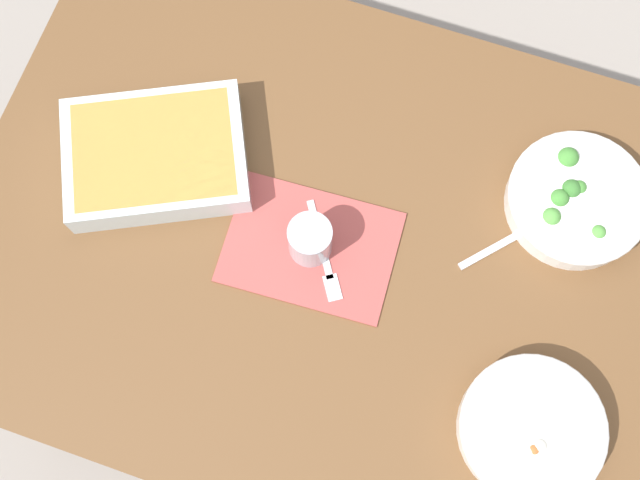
# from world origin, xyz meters

# --- Properties ---
(ground_plane) EXTENTS (6.00, 6.00, 0.00)m
(ground_plane) POSITION_xyz_m (0.00, 0.00, 0.00)
(ground_plane) COLOR #9E9389
(dining_table) EXTENTS (1.20, 0.90, 0.74)m
(dining_table) POSITION_xyz_m (0.00, 0.00, 0.65)
(dining_table) COLOR brown
(dining_table) RESTS_ON ground_plane
(placemat) EXTENTS (0.29, 0.21, 0.00)m
(placemat) POSITION_xyz_m (0.01, 0.02, 0.74)
(placemat) COLOR #B24C47
(placemat) RESTS_ON dining_table
(stew_bowl) EXTENTS (0.22, 0.22, 0.06)m
(stew_bowl) POSITION_xyz_m (-0.40, 0.19, 0.77)
(stew_bowl) COLOR white
(stew_bowl) RESTS_ON dining_table
(broccoli_bowl) EXTENTS (0.23, 0.23, 0.06)m
(broccoli_bowl) POSITION_xyz_m (-0.38, -0.19, 0.77)
(broccoli_bowl) COLOR white
(broccoli_bowl) RESTS_ON dining_table
(baking_dish) EXTENTS (0.37, 0.33, 0.06)m
(baking_dish) POSITION_xyz_m (0.31, -0.04, 0.77)
(baking_dish) COLOR silver
(baking_dish) RESTS_ON dining_table
(drink_cup) EXTENTS (0.07, 0.07, 0.08)m
(drink_cup) POSITION_xyz_m (0.01, 0.02, 0.78)
(drink_cup) COLOR #B2BCC6
(drink_cup) RESTS_ON dining_table
(spoon_by_stew) EXTENTS (0.18, 0.05, 0.01)m
(spoon_by_stew) POSITION_xyz_m (-0.36, 0.20, 0.74)
(spoon_by_stew) COLOR silver
(spoon_by_stew) RESTS_ON dining_table
(spoon_by_broccoli) EXTENTS (0.13, 0.14, 0.01)m
(spoon_by_broccoli) POSITION_xyz_m (-0.31, -0.11, 0.74)
(spoon_by_broccoli) COLOR silver
(spoon_by_broccoli) RESTS_ON dining_table
(fork_on_table) EXTENTS (0.11, 0.16, 0.01)m
(fork_on_table) POSITION_xyz_m (-0.02, 0.03, 0.74)
(fork_on_table) COLOR silver
(fork_on_table) RESTS_ON dining_table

